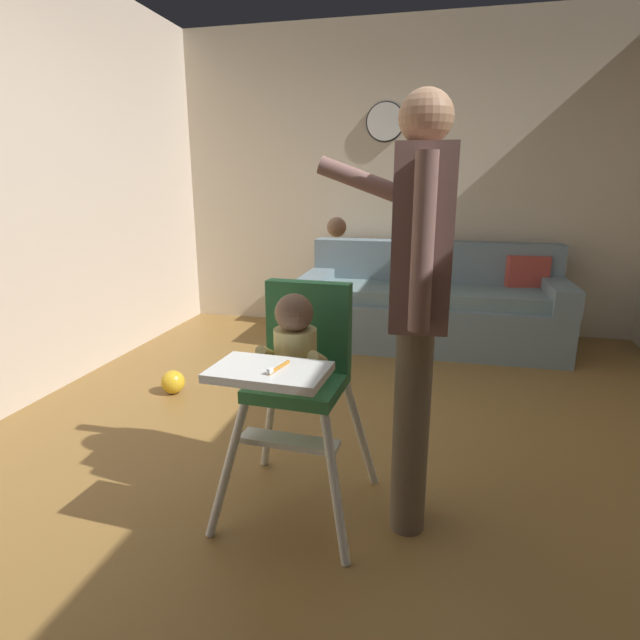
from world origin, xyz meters
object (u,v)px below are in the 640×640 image
object	(u,v)px
toy_ball	(173,382)
wall_clock	(385,122)
couch	(432,306)
high_chair	(298,361)
adult_standing	(415,297)

from	to	relation	value
toy_ball	wall_clock	bearing A→B (deg)	60.58
couch	toy_ball	world-z (taller)	couch
high_chair	couch	bearing A→B (deg)	172.56
toy_ball	couch	bearing A→B (deg)	43.12
couch	toy_ball	size ratio (longest dim) A/B	13.93
high_chair	toy_ball	distance (m)	1.64
high_chair	wall_clock	distance (m)	3.25
couch	adult_standing	distance (m)	2.58
adult_standing	wall_clock	size ratio (longest dim) A/B	4.80
high_chair	adult_standing	world-z (taller)	adult_standing
high_chair	adult_standing	size ratio (longest dim) A/B	0.58
toy_ball	wall_clock	world-z (taller)	wall_clock
adult_standing	toy_ball	distance (m)	2.07
couch	wall_clock	world-z (taller)	wall_clock
couch	wall_clock	distance (m)	1.71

